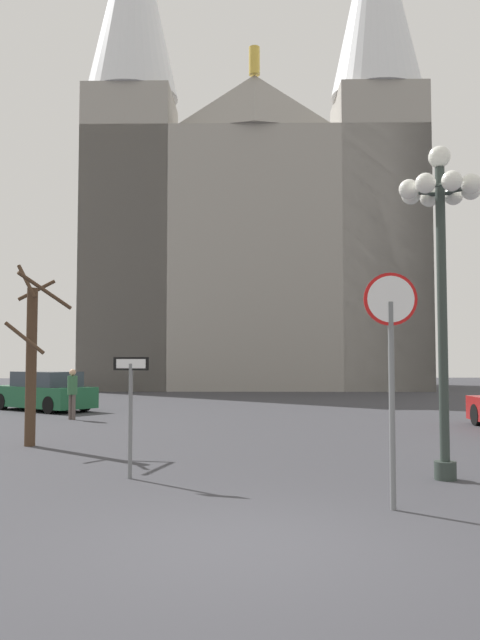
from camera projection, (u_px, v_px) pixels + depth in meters
The scene contains 8 objects.
ground_plane at pixel (247, 545), 6.90m from camera, with size 120.00×120.00×0.00m, color #38383D.
cathedral at pixel (254, 226), 44.95m from camera, with size 22.67×14.84×34.15m.
stop_sign at pixel (391, 345), 8.63m from camera, with size 0.72×0.10×3.15m.
one_way_arrow_sign at pixel (131, 401), 10.80m from camera, with size 0.62×0.25×2.02m.
street_lamp at pixel (441, 239), 10.87m from camera, with size 1.41×1.41×5.61m.
bare_tree at pixel (32, 358), 14.83m from camera, with size 1.45×1.42×4.16m.
parked_car_near_green at pixel (44, 392), 24.83m from camera, with size 4.54×4.20×1.50m.
pedestrian_walking at pixel (72, 389), 21.19m from camera, with size 0.32×0.32×1.65m.
Camera 1 is at (-0.39, -7.02, 1.99)m, focal length 36.23 mm.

